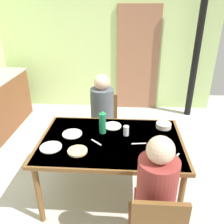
# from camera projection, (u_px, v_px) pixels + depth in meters

# --- Properties ---
(ground_plane) EXTENTS (6.21, 6.21, 0.00)m
(ground_plane) POSITION_uv_depth(u_px,v_px,m) (87.00, 181.00, 2.92)
(ground_plane) COLOR #B7B7B2
(wall_back) EXTENTS (4.33, 0.10, 2.57)m
(wall_back) POSITION_uv_depth(u_px,v_px,m) (104.00, 44.00, 4.52)
(wall_back) COLOR #BDD789
(wall_back) RESTS_ON ground_plane
(door_wooden) EXTENTS (0.80, 0.05, 2.00)m
(door_wooden) POSITION_uv_depth(u_px,v_px,m) (138.00, 60.00, 4.53)
(door_wooden) COLOR #946046
(door_wooden) RESTS_ON ground_plane
(stove_pipe_column) EXTENTS (0.12, 0.12, 2.57)m
(stove_pipe_column) POSITION_uv_depth(u_px,v_px,m) (197.00, 48.00, 4.10)
(stove_pipe_column) COLOR black
(stove_pipe_column) RESTS_ON ground_plane
(dining_table) EXTENTS (1.49, 0.98, 0.73)m
(dining_table) POSITION_uv_depth(u_px,v_px,m) (111.00, 145.00, 2.46)
(dining_table) COLOR brown
(dining_table) RESTS_ON ground_plane
(chair_far_diner) EXTENTS (0.40, 0.40, 0.87)m
(chair_far_diner) POSITION_uv_depth(u_px,v_px,m) (103.00, 121.00, 3.30)
(chair_far_diner) COLOR brown
(chair_far_diner) RESTS_ON ground_plane
(person_near_diner) EXTENTS (0.30, 0.37, 0.77)m
(person_near_diner) POSITION_uv_depth(u_px,v_px,m) (156.00, 186.00, 1.75)
(person_near_diner) COLOR maroon
(person_near_diner) RESTS_ON ground_plane
(person_far_diner) EXTENTS (0.30, 0.37, 0.77)m
(person_far_diner) POSITION_uv_depth(u_px,v_px,m) (102.00, 107.00, 3.05)
(person_far_diner) COLOR #42545C
(person_far_diner) RESTS_ON ground_plane
(water_bottle_green_near) EXTENTS (0.07, 0.07, 0.27)m
(water_bottle_green_near) POSITION_uv_depth(u_px,v_px,m) (103.00, 123.00, 2.51)
(water_bottle_green_near) COLOR #1E7F51
(water_bottle_green_near) RESTS_ON dining_table
(serving_bowl_center) EXTENTS (0.17, 0.17, 0.05)m
(serving_bowl_center) POSITION_uv_depth(u_px,v_px,m) (164.00, 125.00, 2.65)
(serving_bowl_center) COLOR beige
(serving_bowl_center) RESTS_ON dining_table
(dinner_plate_near_left) EXTENTS (0.20, 0.20, 0.01)m
(dinner_plate_near_left) POSITION_uv_depth(u_px,v_px,m) (113.00, 126.00, 2.69)
(dinner_plate_near_left) COLOR white
(dinner_plate_near_left) RESTS_ON dining_table
(dinner_plate_near_right) EXTENTS (0.21, 0.21, 0.01)m
(dinner_plate_near_right) POSITION_uv_depth(u_px,v_px,m) (51.00, 147.00, 2.30)
(dinner_plate_near_right) COLOR white
(dinner_plate_near_right) RESTS_ON dining_table
(dinner_plate_far_center) EXTENTS (0.21, 0.21, 0.01)m
(dinner_plate_far_center) POSITION_uv_depth(u_px,v_px,m) (72.00, 134.00, 2.53)
(dinner_plate_far_center) COLOR white
(dinner_plate_far_center) RESTS_ON dining_table
(drinking_glass_by_near_diner) EXTENTS (0.06, 0.06, 0.11)m
(drinking_glass_by_near_diner) POSITION_uv_depth(u_px,v_px,m) (126.00, 131.00, 2.49)
(drinking_glass_by_near_diner) COLOR silver
(drinking_glass_by_near_diner) RESTS_ON dining_table
(drinking_glass_by_far_diner) EXTENTS (0.06, 0.06, 0.09)m
(drinking_glass_by_far_diner) POSITION_uv_depth(u_px,v_px,m) (160.00, 149.00, 2.21)
(drinking_glass_by_far_diner) COLOR silver
(drinking_glass_by_far_diner) RESTS_ON dining_table
(bread_plate_sliced) EXTENTS (0.19, 0.19, 0.02)m
(bread_plate_sliced) POSITION_uv_depth(u_px,v_px,m) (77.00, 151.00, 2.23)
(bread_plate_sliced) COLOR #DBB77A
(bread_plate_sliced) RESTS_ON dining_table
(cutlery_knife_near) EXTENTS (0.12, 0.11, 0.00)m
(cutlery_knife_near) POSITION_uv_depth(u_px,v_px,m) (96.00, 142.00, 2.38)
(cutlery_knife_near) COLOR silver
(cutlery_knife_near) RESTS_ON dining_table
(cutlery_fork_near) EXTENTS (0.15, 0.04, 0.00)m
(cutlery_fork_near) POSITION_uv_depth(u_px,v_px,m) (139.00, 144.00, 2.36)
(cutlery_fork_near) COLOR silver
(cutlery_fork_near) RESTS_ON dining_table
(cutlery_knife_far) EXTENTS (0.10, 0.13, 0.00)m
(cutlery_knife_far) POSITION_uv_depth(u_px,v_px,m) (176.00, 157.00, 2.16)
(cutlery_knife_far) COLOR silver
(cutlery_knife_far) RESTS_ON dining_table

